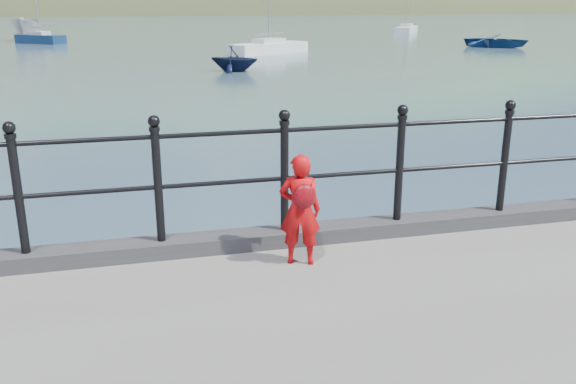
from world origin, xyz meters
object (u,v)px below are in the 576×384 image
object	(u,v)px
sailboat_far	(406,30)
launch_white	(28,29)
sailboat_near	(269,48)
railing	(222,167)
sailboat_port	(40,39)
launch_navy	(234,58)
child	(300,209)
launch_blue	(497,41)

from	to	relation	value
sailboat_far	launch_white	bearing A→B (deg)	130.18
sailboat_far	sailboat_near	world-z (taller)	sailboat_far
railing	sailboat_near	bearing A→B (deg)	76.88
sailboat_port	sailboat_far	xyz separation A→B (m)	(36.96, 8.98, 0.00)
sailboat_port	sailboat_far	world-z (taller)	sailboat_far
launch_navy	sailboat_far	distance (m)	42.08
child	sailboat_port	world-z (taller)	sailboat_port
sailboat_near	child	bearing A→B (deg)	-135.71
railing	launch_white	bearing A→B (deg)	99.88
launch_blue	launch_white	world-z (taller)	launch_white
railing	child	distance (m)	0.85
launch_blue	launch_navy	distance (m)	25.01
child	sailboat_port	size ratio (longest dim) A/B	0.15
sailboat_port	railing	bearing A→B (deg)	-39.09
railing	launch_navy	size ratio (longest dim) A/B	7.41
railing	launch_white	size ratio (longest dim) A/B	3.39
railing	launch_blue	bearing A→B (deg)	54.41
child	launch_white	distance (m)	55.92
railing	launch_navy	distance (m)	25.24
launch_blue	railing	bearing A→B (deg)	-166.33
launch_blue	launch_white	xyz separation A→B (m)	(-35.72, 17.85, 0.55)
launch_blue	launch_white	size ratio (longest dim) A/B	0.88
railing	sailboat_far	distance (m)	65.61
sailboat_far	sailboat_near	distance (m)	31.59
launch_blue	sailboat_far	xyz separation A→B (m)	(2.78, 22.18, -0.14)
sailboat_near	sailboat_port	bearing A→B (deg)	103.80
launch_white	sailboat_port	world-z (taller)	sailboat_port
launch_blue	sailboat_port	world-z (taller)	sailboat_port
railing	launch_navy	xyz separation A→B (m)	(4.17, 24.87, -1.18)
launch_blue	sailboat_port	bearing A→B (deg)	118.14
railing	child	size ratio (longest dim) A/B	17.57
railing	sailboat_port	distance (m)	50.50
launch_white	sailboat_near	xyz separation A→B (m)	(17.67, -19.41, -0.69)
launch_blue	launch_navy	bearing A→B (deg)	167.36
child	sailboat_far	bearing A→B (deg)	-96.57
launch_white	sailboat_far	xyz separation A→B (m)	(38.51, 4.33, -0.69)
sailboat_port	child	bearing A→B (deg)	-38.49
launch_navy	sailboat_near	bearing A→B (deg)	10.44
launch_navy	sailboat_far	world-z (taller)	sailboat_far
launch_blue	sailboat_far	world-z (taller)	sailboat_far
child	sailboat_near	xyz separation A→B (m)	(7.56, 35.58, -1.18)
launch_white	railing	bearing A→B (deg)	-76.24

